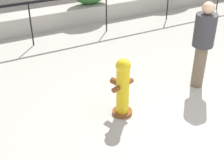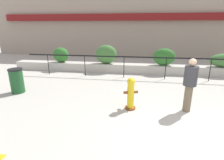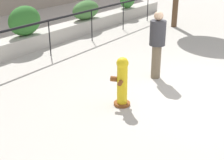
# 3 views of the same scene
# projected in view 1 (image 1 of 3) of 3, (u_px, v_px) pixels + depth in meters

# --- Properties ---
(planter_wall_low) EXTENTS (18.00, 0.70, 0.50)m
(planter_wall_low) POSITION_uv_depth(u_px,v_px,m) (90.00, 12.00, 9.71)
(planter_wall_low) COLOR #B7B2A8
(planter_wall_low) RESTS_ON ground
(fire_hydrant) EXTENTS (0.48, 0.48, 1.08)m
(fire_hydrant) POSITION_uv_depth(u_px,v_px,m) (123.00, 87.00, 5.27)
(fire_hydrant) COLOR brown
(fire_hydrant) RESTS_ON ground
(pedestrian) EXTENTS (0.47, 0.47, 1.73)m
(pedestrian) POSITION_uv_depth(u_px,v_px,m) (203.00, 40.00, 5.89)
(pedestrian) COLOR brown
(pedestrian) RESTS_ON ground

